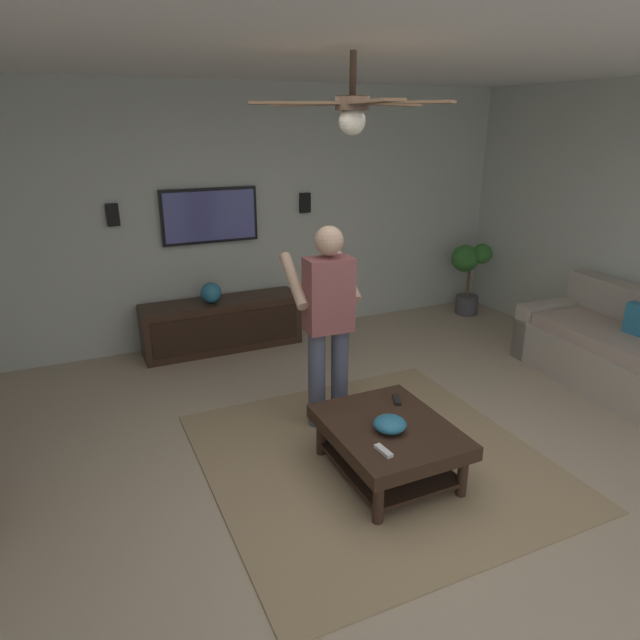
# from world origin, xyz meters

# --- Properties ---
(ground_plane) EXTENTS (8.01, 8.01, 0.00)m
(ground_plane) POSITION_xyz_m (0.00, 0.00, 0.00)
(ground_plane) COLOR tan
(wall_back_tv) EXTENTS (0.10, 6.88, 2.76)m
(wall_back_tv) POSITION_xyz_m (3.14, 0.00, 1.38)
(wall_back_tv) COLOR #B2B7AD
(wall_back_tv) RESTS_ON ground
(ceiling_slab) EXTENTS (6.38, 6.88, 0.10)m
(ceiling_slab) POSITION_xyz_m (0.00, 0.00, 2.81)
(ceiling_slab) COLOR white
(area_rug) EXTENTS (2.43, 2.36, 0.01)m
(area_rug) POSITION_xyz_m (0.23, -0.12, 0.01)
(area_rug) COLOR #9E8460
(area_rug) RESTS_ON ground
(couch) EXTENTS (1.95, 0.98, 0.87)m
(couch) POSITION_xyz_m (0.34, -2.83, 0.32)
(couch) COLOR #A89E8E
(couch) RESTS_ON ground
(coffee_table) EXTENTS (1.00, 0.80, 0.40)m
(coffee_table) POSITION_xyz_m (0.03, -0.12, 0.30)
(coffee_table) COLOR #332116
(coffee_table) RESTS_ON ground
(media_console) EXTENTS (0.45, 1.70, 0.55)m
(media_console) POSITION_xyz_m (2.81, 0.30, 0.28)
(media_console) COLOR #332116
(media_console) RESTS_ON ground
(tv) EXTENTS (0.05, 1.03, 0.58)m
(tv) POSITION_xyz_m (3.05, 0.30, 1.42)
(tv) COLOR black
(person_standing) EXTENTS (0.55, 0.55, 1.64)m
(person_standing) POSITION_xyz_m (0.87, -0.05, 0.93)
(person_standing) COLOR #4C5166
(person_standing) RESTS_ON ground
(potted_plant_tall) EXTENTS (0.43, 0.48, 0.93)m
(potted_plant_tall) POSITION_xyz_m (2.62, -2.85, 0.63)
(potted_plant_tall) COLOR #4C4C51
(potted_plant_tall) RESTS_ON ground
(bowl) EXTENTS (0.22, 0.22, 0.10)m
(bowl) POSITION_xyz_m (-0.04, -0.08, 0.45)
(bowl) COLOR teal
(bowl) RESTS_ON coffee_table
(remote_white) EXTENTS (0.15, 0.06, 0.02)m
(remote_white) POSITION_xyz_m (-0.25, 0.09, 0.41)
(remote_white) COLOR white
(remote_white) RESTS_ON coffee_table
(remote_black) EXTENTS (0.15, 0.10, 0.02)m
(remote_black) POSITION_xyz_m (0.30, -0.35, 0.41)
(remote_black) COLOR black
(remote_black) RESTS_ON coffee_table
(vase_round) EXTENTS (0.22, 0.22, 0.22)m
(vase_round) POSITION_xyz_m (2.76, 0.41, 0.66)
(vase_round) COLOR teal
(vase_round) RESTS_ON media_console
(wall_speaker_left) EXTENTS (0.06, 0.12, 0.22)m
(wall_speaker_left) POSITION_xyz_m (3.06, -0.80, 1.49)
(wall_speaker_left) COLOR black
(wall_speaker_right) EXTENTS (0.06, 0.12, 0.22)m
(wall_speaker_right) POSITION_xyz_m (3.06, 1.27, 1.49)
(wall_speaker_right) COLOR black
(ceiling_fan) EXTENTS (1.17, 1.18, 0.46)m
(ceiling_fan) POSITION_xyz_m (0.24, 0.09, 2.44)
(ceiling_fan) COLOR #4C3828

